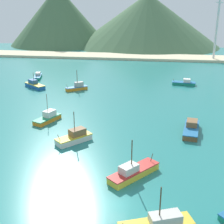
{
  "coord_description": "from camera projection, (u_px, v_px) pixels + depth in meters",
  "views": [
    {
      "loc": [
        4.65,
        -38.27,
        28.82
      ],
      "look_at": [
        -6.23,
        36.61,
        1.24
      ],
      "focal_mm": 49.41,
      "sensor_mm": 36.0,
      "label": 1
    }
  ],
  "objects": [
    {
      "name": "ground",
      "position": [
        134.0,
        128.0,
        74.06
      ],
      "size": [
        260.0,
        280.0,
        0.5
      ],
      "color": "teal"
    },
    {
      "name": "fishing_boat_1",
      "position": [
        184.0,
        83.0,
        110.93
      ],
      "size": [
        8.44,
        3.43,
        2.23
      ],
      "color": "#198466",
      "rests_on": "ground"
    },
    {
      "name": "fishing_boat_4",
      "position": [
        77.0,
        87.0,
        104.38
      ],
      "size": [
        7.25,
        6.01,
        6.84
      ],
      "color": "orange",
      "rests_on": "ground"
    },
    {
      "name": "fishing_boat_5",
      "position": [
        159.0,
        223.0,
        41.14
      ],
      "size": [
        10.44,
        6.18,
        6.38
      ],
      "color": "silver",
      "rests_on": "ground"
    },
    {
      "name": "fishing_boat_6",
      "position": [
        75.0,
        137.0,
        66.19
      ],
      "size": [
        7.53,
        7.81,
        6.91
      ],
      "color": "silver",
      "rests_on": "ground"
    },
    {
      "name": "fishing_boat_7",
      "position": [
        35.0,
        85.0,
        107.33
      ],
      "size": [
        8.99,
        7.78,
        5.32
      ],
      "color": "#1E5BA8",
      "rests_on": "ground"
    },
    {
      "name": "fishing_boat_8",
      "position": [
        38.0,
        76.0,
        120.0
      ],
      "size": [
        4.22,
        8.31,
        2.32
      ],
      "color": "#198466",
      "rests_on": "ground"
    },
    {
      "name": "fishing_boat_10",
      "position": [
        191.0,
        129.0,
        70.9
      ],
      "size": [
        4.73,
        10.43,
        2.64
      ],
      "color": "brown",
      "rests_on": "ground"
    },
    {
      "name": "fishing_boat_12",
      "position": [
        48.0,
        118.0,
        77.46
      ],
      "size": [
        5.58,
        8.28,
        7.1
      ],
      "color": "orange",
      "rests_on": "ground"
    },
    {
      "name": "fishing_boat_14",
      "position": [
        133.0,
        172.0,
        53.03
      ],
      "size": [
        8.74,
        9.69,
        7.14
      ],
      "color": "gold",
      "rests_on": "ground"
    },
    {
      "name": "beach_strip",
      "position": [
        148.0,
        57.0,
        161.64
      ],
      "size": [
        247.0,
        16.0,
        1.2
      ],
      "primitive_type": "cube",
      "color": "beige",
      "rests_on": "ground"
    },
    {
      "name": "hill_west",
      "position": [
        59.0,
        16.0,
        208.2
      ],
      "size": [
        66.25,
        66.25,
        37.74
      ],
      "color": "#476B47",
      "rests_on": "ground"
    },
    {
      "name": "hill_central",
      "position": [
        147.0,
        20.0,
        202.8
      ],
      "size": [
        94.96,
        94.96,
        33.18
      ],
      "color": "#476B47",
      "rests_on": "ground"
    },
    {
      "name": "radio_tower",
      "position": [
        217.0,
        25.0,
        149.38
      ],
      "size": [
        3.39,
        2.71,
        33.92
      ],
      "color": "silver",
      "rests_on": "ground"
    }
  ]
}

